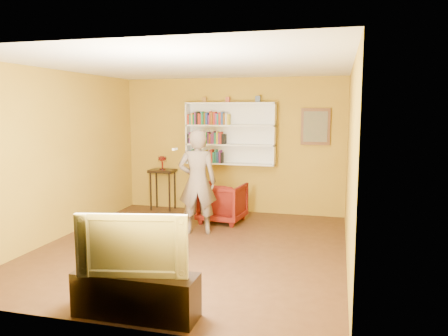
{
  "coord_description": "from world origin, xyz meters",
  "views": [
    {
      "loc": [
        2.1,
        -6.06,
        2.08
      ],
      "look_at": [
        0.29,
        0.75,
        1.13
      ],
      "focal_mm": 35.0,
      "sensor_mm": 36.0,
      "label": 1
    }
  ],
  "objects_px": {
    "console_table": "(163,176)",
    "tv_cabinet": "(136,295)",
    "ruby_lustre": "(162,160)",
    "bookshelf": "(231,134)",
    "armchair": "(222,202)",
    "television": "(134,243)",
    "person": "(197,182)"
  },
  "relations": [
    {
      "from": "console_table",
      "to": "tv_cabinet",
      "type": "height_order",
      "value": "console_table"
    },
    {
      "from": "ruby_lustre",
      "to": "tv_cabinet",
      "type": "relative_size",
      "value": 0.22
    },
    {
      "from": "bookshelf",
      "to": "ruby_lustre",
      "type": "height_order",
      "value": "bookshelf"
    },
    {
      "from": "console_table",
      "to": "armchair",
      "type": "xyz_separation_m",
      "value": [
        1.46,
        -0.65,
        -0.33
      ]
    },
    {
      "from": "television",
      "to": "person",
      "type": "bearing_deg",
      "value": 84.97
    },
    {
      "from": "console_table",
      "to": "person",
      "type": "xyz_separation_m",
      "value": [
        1.25,
        -1.49,
        0.18
      ]
    },
    {
      "from": "person",
      "to": "tv_cabinet",
      "type": "distance_m",
      "value": 3.1
    },
    {
      "from": "armchair",
      "to": "television",
      "type": "bearing_deg",
      "value": 97.76
    },
    {
      "from": "armchair",
      "to": "tv_cabinet",
      "type": "bearing_deg",
      "value": 97.76
    },
    {
      "from": "television",
      "to": "armchair",
      "type": "bearing_deg",
      "value": 80.52
    },
    {
      "from": "console_table",
      "to": "tv_cabinet",
      "type": "relative_size",
      "value": 0.66
    },
    {
      "from": "armchair",
      "to": "console_table",
      "type": "bearing_deg",
      "value": -18.33
    },
    {
      "from": "ruby_lustre",
      "to": "person",
      "type": "height_order",
      "value": "person"
    },
    {
      "from": "console_table",
      "to": "tv_cabinet",
      "type": "distance_m",
      "value": 4.8
    },
    {
      "from": "bookshelf",
      "to": "television",
      "type": "relative_size",
      "value": 1.64
    },
    {
      "from": "bookshelf",
      "to": "television",
      "type": "bearing_deg",
      "value": -87.9
    },
    {
      "from": "television",
      "to": "console_table",
      "type": "bearing_deg",
      "value": 98.02
    },
    {
      "from": "person",
      "to": "television",
      "type": "distance_m",
      "value": 3.03
    },
    {
      "from": "console_table",
      "to": "armchair",
      "type": "height_order",
      "value": "console_table"
    },
    {
      "from": "tv_cabinet",
      "to": "bookshelf",
      "type": "bearing_deg",
      "value": 92.1
    },
    {
      "from": "armchair",
      "to": "person",
      "type": "distance_m",
      "value": 1.0
    },
    {
      "from": "tv_cabinet",
      "to": "ruby_lustre",
      "type": "bearing_deg",
      "value": 109.48
    },
    {
      "from": "bookshelf",
      "to": "console_table",
      "type": "height_order",
      "value": "bookshelf"
    },
    {
      "from": "ruby_lustre",
      "to": "television",
      "type": "distance_m",
      "value": 4.78
    },
    {
      "from": "ruby_lustre",
      "to": "armchair",
      "type": "distance_m",
      "value": 1.74
    },
    {
      "from": "bookshelf",
      "to": "console_table",
      "type": "bearing_deg",
      "value": -173.59
    },
    {
      "from": "console_table",
      "to": "ruby_lustre",
      "type": "height_order",
      "value": "ruby_lustre"
    },
    {
      "from": "bookshelf",
      "to": "person",
      "type": "distance_m",
      "value": 1.8
    },
    {
      "from": "ruby_lustre",
      "to": "person",
      "type": "bearing_deg",
      "value": -49.91
    },
    {
      "from": "tv_cabinet",
      "to": "television",
      "type": "bearing_deg",
      "value": 0.0
    },
    {
      "from": "person",
      "to": "console_table",
      "type": "bearing_deg",
      "value": -63.65
    },
    {
      "from": "armchair",
      "to": "television",
      "type": "xyz_separation_m",
      "value": [
        0.13,
        -3.85,
        0.4
      ]
    }
  ]
}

